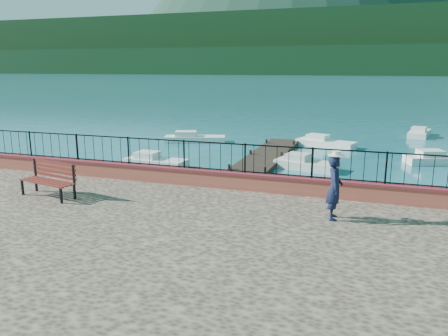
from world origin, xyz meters
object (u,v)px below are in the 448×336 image
Objects in this scene: boat_3 at (195,136)px; boat_4 at (326,141)px; boat_5 at (419,131)px; person at (334,188)px; boat_1 at (306,162)px; boat_2 at (440,157)px; park_bench at (49,187)px; boat_0 at (156,159)px.

boat_3 is 9.08m from boat_4.
boat_4 is at bearing 149.20° from boat_5.
person is 11.24m from boat_1.
person reaches higher than boat_1.
boat_1 is at bearing 5.88° from person.
boat_5 is at bearing 78.32° from boat_1.
boat_1 is at bearing -171.26° from boat_2.
boat_5 is at bearing 74.38° from park_bench.
boat_1 is 0.76× the size of boat_3.
park_bench is at bearing -99.87° from boat_3.
boat_0 is 21.46m from boat_5.
boat_0 is at bearing -100.03° from boat_3.
park_bench is 0.61× the size of boat_5.
boat_4 is at bearing 51.82° from boat_0.
park_bench is 1.19× the size of person.
boat_3 is at bearing 159.61° from boat_1.
boat_0 is (-9.98, 8.89, -1.67)m from person.
boat_4 and boat_5 have the same top height.
boat_5 is (14.39, 15.93, 0.00)m from boat_0.
person is 18.08m from boat_4.
boat_4 is 9.41m from boat_5.
boat_3 is at bearing 108.90° from park_bench.
park_bench is 19.86m from boat_4.
boat_5 is (6.65, 13.93, 0.00)m from boat_1.
boat_0 is 0.99× the size of boat_5.
park_bench is at bearing -92.04° from boat_4.
boat_2 is (13.28, 15.25, -1.12)m from park_bench.
park_bench reaches higher than boat_5.
boat_1 is at bearing -51.43° from boat_3.
park_bench is 0.61× the size of boat_0.
boat_0 and boat_5 have the same top height.
boat_1 is at bearing 17.95° from boat_0.
boat_2 is 15.71m from boat_3.
boat_3 is 17.34m from boat_5.
boat_1 is at bearing 72.45° from park_bench.
park_bench is 0.49× the size of boat_3.
park_bench is 17.76m from boat_3.
boat_0 is (-1.26, 9.64, -1.12)m from park_bench.
boat_1 is (6.48, 11.64, -1.12)m from park_bench.
boat_4 is (0.27, 7.01, 0.00)m from boat_1.
boat_4 is 1.14× the size of boat_5.
person is 0.51× the size of boat_5.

